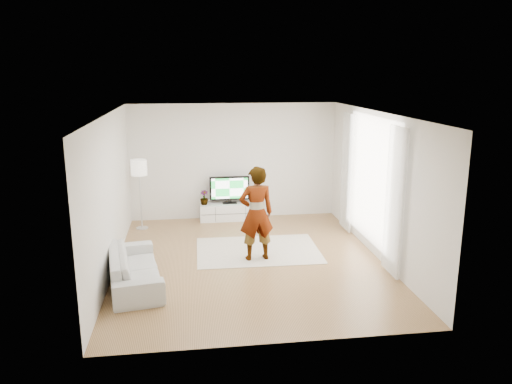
{
  "coord_description": "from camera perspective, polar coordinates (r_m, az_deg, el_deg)",
  "views": [
    {
      "loc": [
        -1.09,
        -8.9,
        3.54
      ],
      "look_at": [
        0.19,
        0.4,
        1.26
      ],
      "focal_mm": 35.0,
      "sensor_mm": 36.0,
      "label": 1
    }
  ],
  "objects": [
    {
      "name": "wall_front",
      "position": [
        6.37,
        2.53,
        -5.99
      ],
      "size": [
        5.0,
        0.02,
        2.8
      ],
      "primitive_type": "cube",
      "color": "silver",
      "rests_on": "floor"
    },
    {
      "name": "player",
      "position": [
        9.43,
        0.04,
        -2.46
      ],
      "size": [
        0.71,
        0.51,
        1.82
      ],
      "primitive_type": "imported",
      "rotation": [
        0.0,
        0.0,
        3.26
      ],
      "color": "#334772",
      "rests_on": "rug"
    },
    {
      "name": "floor_lamp",
      "position": [
        11.52,
        -13.22,
        2.39
      ],
      "size": [
        0.36,
        0.36,
        1.61
      ],
      "color": "silver",
      "rests_on": "floor"
    },
    {
      "name": "game_console",
      "position": [
        12.15,
        -0.03,
        -0.68
      ],
      "size": [
        0.06,
        0.18,
        0.24
      ],
      "rotation": [
        0.0,
        0.0,
        0.03
      ],
      "color": "white",
      "rests_on": "media_console"
    },
    {
      "name": "rug",
      "position": [
        10.16,
        0.22,
        -6.68
      ],
      "size": [
        2.48,
        1.81,
        0.01
      ],
      "primitive_type": "cube",
      "rotation": [
        0.0,
        0.0,
        -0.02
      ],
      "color": "beige",
      "rests_on": "floor"
    },
    {
      "name": "floor",
      "position": [
        9.64,
        -0.78,
        -7.88
      ],
      "size": [
        6.0,
        6.0,
        0.0
      ],
      "primitive_type": "plane",
      "color": "#AD844E",
      "rests_on": "ground"
    },
    {
      "name": "media_console",
      "position": [
        12.17,
        -3.0,
        -2.26
      ],
      "size": [
        1.45,
        0.41,
        0.41
      ],
      "color": "white",
      "rests_on": "floor"
    },
    {
      "name": "ceiling",
      "position": [
        8.99,
        -0.84,
        8.95
      ],
      "size": [
        6.0,
        6.0,
        0.0
      ],
      "primitive_type": "plane",
      "color": "white",
      "rests_on": "wall_back"
    },
    {
      "name": "curtain_far",
      "position": [
        11.28,
        10.37,
        2.25
      ],
      "size": [
        0.04,
        0.7,
        2.6
      ],
      "primitive_type": "cube",
      "color": "white",
      "rests_on": "floor"
    },
    {
      "name": "window",
      "position": [
        10.09,
        13.1,
        1.35
      ],
      "size": [
        0.01,
        2.6,
        2.5
      ],
      "primitive_type": "cube",
      "color": "white",
      "rests_on": "wall_right"
    },
    {
      "name": "wall_right",
      "position": [
        9.83,
        13.81,
        0.7
      ],
      "size": [
        0.02,
        6.0,
        2.8
      ],
      "primitive_type": "cube",
      "color": "silver",
      "rests_on": "floor"
    },
    {
      "name": "potted_plant",
      "position": [
        12.04,
        -5.95,
        -0.63
      ],
      "size": [
        0.2,
        0.2,
        0.35
      ],
      "primitive_type": "imported",
      "rotation": [
        0.0,
        0.0,
        -0.02
      ],
      "color": "#3F7238",
      "rests_on": "media_console"
    },
    {
      "name": "television",
      "position": [
        12.05,
        -3.05,
        0.37
      ],
      "size": [
        0.96,
        0.19,
        0.67
      ],
      "color": "black",
      "rests_on": "media_console"
    },
    {
      "name": "curtain_near",
      "position": [
        8.91,
        15.52,
        -1.07
      ],
      "size": [
        0.04,
        0.7,
        2.6
      ],
      "primitive_type": "cube",
      "color": "white",
      "rests_on": "floor"
    },
    {
      "name": "wall_left",
      "position": [
        9.26,
        -16.36,
        -0.26
      ],
      "size": [
        0.02,
        6.0,
        2.8
      ],
      "primitive_type": "cube",
      "color": "silver",
      "rests_on": "floor"
    },
    {
      "name": "wall_back",
      "position": [
        12.14,
        -2.56,
        3.5
      ],
      "size": [
        5.0,
        0.02,
        2.8
      ],
      "primitive_type": "cube",
      "color": "silver",
      "rests_on": "floor"
    },
    {
      "name": "sofa",
      "position": [
        8.79,
        -13.73,
        -8.39
      ],
      "size": [
        1.12,
        2.14,
        0.6
      ],
      "primitive_type": "imported",
      "rotation": [
        0.0,
        0.0,
        1.74
      ],
      "color": "beige",
      "rests_on": "floor"
    }
  ]
}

